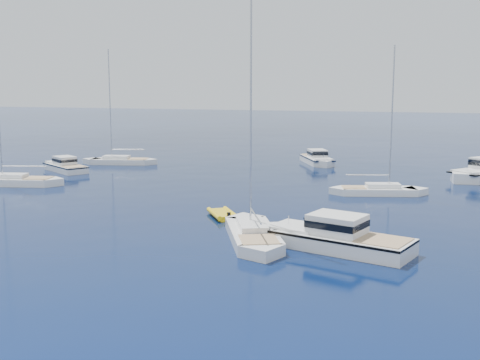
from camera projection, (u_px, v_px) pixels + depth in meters
name	position (u px, v px, depth m)	size (l,w,h in m)	color
ground	(128.00, 329.00, 25.45)	(400.00, 400.00, 0.00)	navy
motor_cruiser_centre	(333.00, 249.00, 37.76)	(3.30, 10.78, 2.83)	silver
motor_cruiser_far_l	(65.00, 171.00, 71.08)	(2.61, 8.53, 2.24)	silver
motor_cruiser_horizon	(317.00, 164.00, 77.37)	(2.71, 8.85, 2.32)	silver
sailboat_mid_r	(253.00, 240.00, 39.80)	(2.90, 11.15, 16.39)	silver
sailboat_mid_l	(13.00, 185.00, 61.39)	(2.88, 11.06, 16.27)	silver
sailboat_centre	(378.00, 194.00, 56.17)	(2.49, 9.58, 14.08)	white
sailboat_far_l	(120.00, 164.00, 77.20)	(2.63, 10.13, 14.89)	silver
tender_yellow	(223.00, 217.00, 46.72)	(2.02, 3.70, 0.95)	yellow
tender_grey_near	(302.00, 243.00, 39.05)	(1.77, 3.14, 0.95)	black
tender_grey_far	(101.00, 163.00, 78.07)	(1.91, 3.44, 0.95)	black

